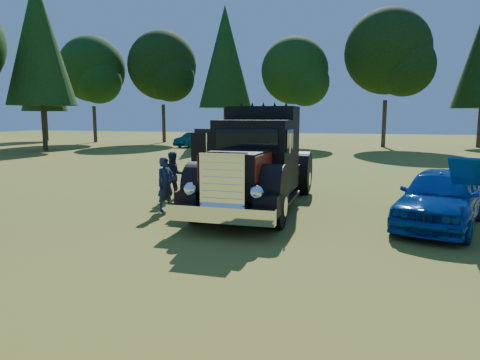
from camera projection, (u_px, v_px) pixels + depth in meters
name	position (u px, v px, depth m)	size (l,w,h in m)	color
ground	(266.00, 223.00, 10.89)	(120.00, 120.00, 0.00)	#3D581A
treeline	(264.00, 59.00, 37.38)	(72.10, 24.04, 13.84)	#2D2116
diamond_t_truck	(256.00, 165.00, 12.49)	(3.38, 7.16, 3.00)	black
hotrod_coupe	(441.00, 197.00, 10.53)	(2.94, 4.59, 1.89)	#063092
spectator_near	(165.00, 184.00, 12.21)	(0.57, 0.37, 1.56)	#202C4B
spectator_far	(174.00, 176.00, 13.95)	(0.76, 0.59, 1.56)	navy
distant_teal_car	(193.00, 140.00, 38.44)	(1.35, 3.87, 1.28)	#0B4243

